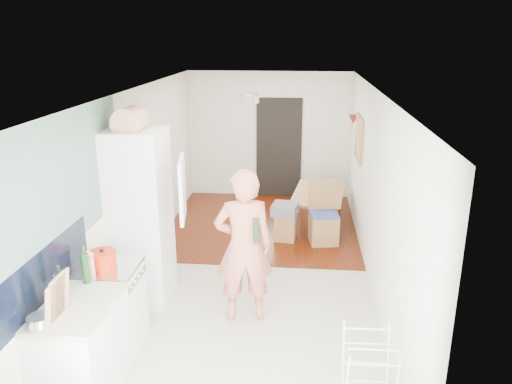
% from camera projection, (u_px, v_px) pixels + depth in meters
% --- Properties ---
extents(room_shell, '(3.20, 7.00, 2.50)m').
position_uv_depth(room_shell, '(251.00, 188.00, 6.58)').
color(room_shell, white).
rests_on(room_shell, ground).
extents(floor, '(3.20, 7.00, 0.01)m').
position_uv_depth(floor, '(252.00, 273.00, 6.96)').
color(floor, '#BCB79F').
rests_on(floor, ground).
extents(wood_floor_overlay, '(3.20, 3.30, 0.01)m').
position_uv_depth(wood_floor_overlay, '(262.00, 224.00, 8.71)').
color(wood_floor_overlay, '#601D07').
rests_on(wood_floor_overlay, room_shell).
extents(sage_wall_panel, '(0.02, 3.00, 1.30)m').
position_uv_depth(sage_wall_panel, '(60.00, 185.00, 4.64)').
color(sage_wall_panel, slate).
rests_on(sage_wall_panel, room_shell).
extents(tile_splashback, '(0.02, 1.90, 0.50)m').
position_uv_depth(tile_splashback, '(40.00, 280.00, 4.33)').
color(tile_splashback, black).
rests_on(tile_splashback, room_shell).
extents(doorway_recess, '(0.90, 0.04, 2.00)m').
position_uv_depth(doorway_recess, '(279.00, 148.00, 9.94)').
color(doorway_recess, black).
rests_on(doorway_recess, room_shell).
extents(base_cabinet, '(0.60, 0.90, 0.86)m').
position_uv_depth(base_cabinet, '(81.00, 353.00, 4.53)').
color(base_cabinet, white).
rests_on(base_cabinet, room_shell).
extents(worktop, '(0.62, 0.92, 0.06)m').
position_uv_depth(worktop, '(75.00, 308.00, 4.39)').
color(worktop, beige).
rests_on(worktop, room_shell).
extents(range_cooker, '(0.60, 0.60, 0.88)m').
position_uv_depth(range_cooker, '(111.00, 308.00, 5.24)').
color(range_cooker, white).
rests_on(range_cooker, room_shell).
extents(cooker_top, '(0.60, 0.60, 0.04)m').
position_uv_depth(cooker_top, '(107.00, 269.00, 5.09)').
color(cooker_top, silver).
rests_on(cooker_top, room_shell).
extents(fridge_housing, '(0.66, 0.66, 2.15)m').
position_uv_depth(fridge_housing, '(140.00, 218.00, 6.01)').
color(fridge_housing, white).
rests_on(fridge_housing, room_shell).
extents(fridge_door, '(0.14, 0.56, 0.70)m').
position_uv_depth(fridge_door, '(182.00, 189.00, 5.52)').
color(fridge_door, white).
rests_on(fridge_door, room_shell).
extents(fridge_interior, '(0.02, 0.52, 0.66)m').
position_uv_depth(fridge_interior, '(163.00, 180.00, 5.83)').
color(fridge_interior, white).
rests_on(fridge_interior, room_shell).
extents(pinboard, '(0.03, 0.90, 0.70)m').
position_uv_depth(pinboard, '(359.00, 138.00, 8.15)').
color(pinboard, tan).
rests_on(pinboard, room_shell).
extents(pinboard_frame, '(0.00, 0.94, 0.74)m').
position_uv_depth(pinboard_frame, '(358.00, 138.00, 8.15)').
color(pinboard_frame, '#9A6A3A').
rests_on(pinboard_frame, room_shell).
extents(wall_sconce, '(0.18, 0.18, 0.16)m').
position_uv_depth(wall_sconce, '(354.00, 120.00, 8.71)').
color(wall_sconce, maroon).
rests_on(wall_sconce, room_shell).
extents(person, '(0.86, 0.65, 2.14)m').
position_uv_depth(person, '(244.00, 233.00, 5.56)').
color(person, '#D4755E').
rests_on(person, floor).
extents(dining_table, '(0.87, 1.37, 0.45)m').
position_uv_depth(dining_table, '(320.00, 209.00, 8.81)').
color(dining_table, '#9A6A3A').
rests_on(dining_table, floor).
extents(dining_chair, '(0.48, 0.48, 1.00)m').
position_uv_depth(dining_chair, '(324.00, 213.00, 7.81)').
color(dining_chair, '#9A6A3A').
rests_on(dining_chair, floor).
extents(stool, '(0.37, 0.37, 0.43)m').
position_uv_depth(stool, '(286.00, 227.00, 8.01)').
color(stool, '#9A6A3A').
rests_on(stool, floor).
extents(grey_drape, '(0.45, 0.45, 0.17)m').
position_uv_depth(grey_drape, '(285.00, 209.00, 7.94)').
color(grey_drape, slate).
rests_on(grey_drape, stool).
extents(drying_rack, '(0.42, 0.38, 0.80)m').
position_uv_depth(drying_rack, '(368.00, 378.00, 4.24)').
color(drying_rack, white).
rests_on(drying_rack, floor).
extents(bread_bin, '(0.39, 0.38, 0.19)m').
position_uv_depth(bread_bin, '(130.00, 122.00, 5.59)').
color(bread_bin, tan).
rests_on(bread_bin, fridge_housing).
extents(red_casserole, '(0.30, 0.30, 0.17)m').
position_uv_depth(red_casserole, '(103.00, 259.00, 5.07)').
color(red_casserole, red).
rests_on(red_casserole, cooker_top).
extents(steel_pan, '(0.23, 0.23, 0.09)m').
position_uv_depth(steel_pan, '(39.00, 322.00, 4.04)').
color(steel_pan, silver).
rests_on(steel_pan, worktop).
extents(held_bottle, '(0.06, 0.06, 0.28)m').
position_uv_depth(held_bottle, '(256.00, 231.00, 5.42)').
color(held_bottle, '#183C19').
rests_on(held_bottle, person).
extents(bottle_a, '(0.08, 0.08, 0.29)m').
position_uv_depth(bottle_a, '(61.00, 289.00, 4.35)').
color(bottle_a, '#183C19').
rests_on(bottle_a, worktop).
extents(bottle_b, '(0.09, 0.09, 0.30)m').
position_uv_depth(bottle_b, '(85.00, 268.00, 4.72)').
color(bottle_b, '#183C19').
rests_on(bottle_b, worktop).
extents(bottle_c, '(0.10, 0.10, 0.22)m').
position_uv_depth(bottle_c, '(58.00, 292.00, 4.38)').
color(bottle_c, silver).
rests_on(bottle_c, worktop).
extents(pepper_mill_front, '(0.07, 0.07, 0.22)m').
position_uv_depth(pepper_mill_front, '(89.00, 267.00, 4.85)').
color(pepper_mill_front, tan).
rests_on(pepper_mill_front, worktop).
extents(pepper_mill_back, '(0.07, 0.07, 0.21)m').
position_uv_depth(pepper_mill_back, '(92.00, 267.00, 4.85)').
color(pepper_mill_back, tan).
rests_on(pepper_mill_back, worktop).
extents(chopping_boards, '(0.06, 0.29, 0.39)m').
position_uv_depth(chopping_boards, '(57.00, 298.00, 4.11)').
color(chopping_boards, tan).
rests_on(chopping_boards, worktop).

